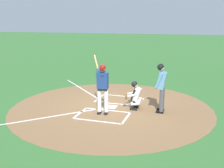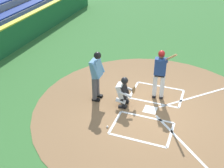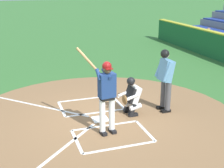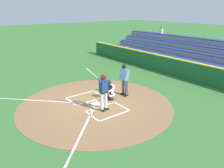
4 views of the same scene
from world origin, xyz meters
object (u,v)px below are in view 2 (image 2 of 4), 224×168
Objects in this scene: batter at (160,71)px; plate_umpire at (96,73)px; baseball at (107,127)px; catcher at (124,91)px.

batter is 2.21m from plate_umpire.
baseball is (1.40, 0.93, -1.04)m from plate_umpire.
batter is at bearing 130.66° from catcher.
catcher is 1.46m from baseball.
plate_umpire is 25.20× the size of baseball.
catcher is at bearing 176.05° from baseball.
plate_umpire is (0.83, -2.04, -0.02)m from batter.
baseball is at bearing -26.60° from batter.
plate_umpire reaches higher than catcher.
baseball is at bearing -3.95° from catcher.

